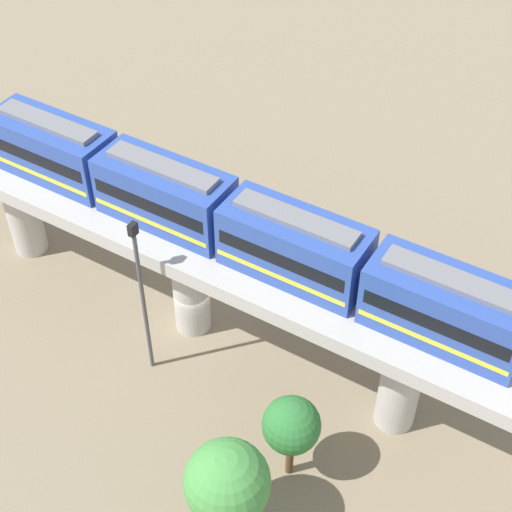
% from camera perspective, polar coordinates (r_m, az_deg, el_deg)
% --- Properties ---
extents(ground_plane, '(120.00, 120.00, 0.00)m').
position_cam_1_polar(ground_plane, '(42.14, -4.56, -4.97)').
color(ground_plane, '#84755B').
extents(viaduct, '(5.20, 35.80, 6.97)m').
position_cam_1_polar(viaduct, '(38.22, -5.01, 0.50)').
color(viaduct, '#B7B2AA').
rests_on(viaduct, ground).
extents(train, '(2.64, 27.45, 3.24)m').
position_cam_1_polar(train, '(35.16, -2.12, 2.71)').
color(train, '#2D4CA5').
rests_on(train, viaduct).
extents(parked_car_red, '(2.40, 4.42, 1.76)m').
position_cam_1_polar(parked_car_red, '(43.55, 5.91, -1.65)').
color(parked_car_red, red).
rests_on(parked_car_red, ground).
extents(parked_car_black, '(2.42, 4.43, 1.76)m').
position_cam_1_polar(parked_car_black, '(43.26, 14.21, -3.48)').
color(parked_car_black, black).
rests_on(parked_car_black, ground).
extents(parked_car_white, '(2.01, 4.28, 1.76)m').
position_cam_1_polar(parked_car_white, '(49.99, -5.57, 5.37)').
color(parked_car_white, white).
rests_on(parked_car_white, ground).
extents(tree_near_viaduct, '(2.55, 2.55, 4.87)m').
position_cam_1_polar(tree_near_viaduct, '(33.79, 2.60, -12.29)').
color(tree_near_viaduct, brown).
rests_on(tree_near_viaduct, ground).
extents(tree_mid_lot, '(3.53, 3.53, 5.57)m').
position_cam_1_polar(tree_mid_lot, '(32.06, -2.12, -16.21)').
color(tree_mid_lot, brown).
rests_on(tree_mid_lot, ground).
extents(signal_post, '(0.44, 0.28, 9.57)m').
position_cam_1_polar(signal_post, '(36.60, -8.32, -2.71)').
color(signal_post, '#4C4C51').
rests_on(signal_post, ground).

